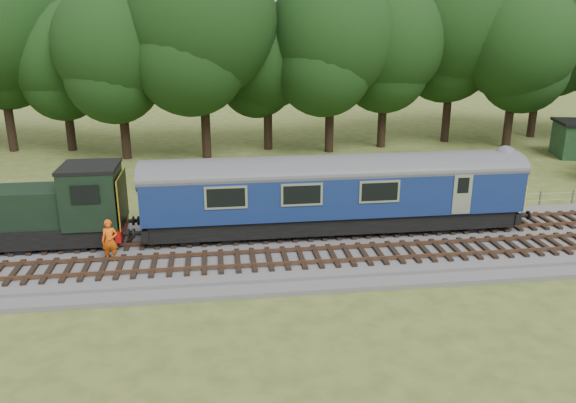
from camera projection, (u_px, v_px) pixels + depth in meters
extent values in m
plane|color=#43551F|center=(311.00, 251.00, 26.13)|extent=(120.00, 120.00, 0.00)
cube|color=#4C4C4F|center=(311.00, 247.00, 26.07)|extent=(70.00, 7.00, 0.35)
cube|color=brown|center=(309.00, 236.00, 26.62)|extent=(66.50, 0.07, 0.14)
cube|color=brown|center=(304.00, 225.00, 27.97)|extent=(66.50, 0.07, 0.14)
cube|color=brown|center=(320.00, 261.00, 23.79)|extent=(66.50, 0.07, 0.14)
cube|color=brown|center=(315.00, 248.00, 25.14)|extent=(66.50, 0.07, 0.14)
cube|color=black|center=(334.00, 218.00, 27.29)|extent=(17.46, 2.52, 0.85)
cube|color=navy|center=(334.00, 190.00, 26.85)|extent=(18.00, 2.80, 2.05)
cube|color=yellow|center=(511.00, 190.00, 28.08)|extent=(0.06, 2.74, 1.30)
cube|color=black|center=(451.00, 217.00, 28.09)|extent=(2.60, 2.00, 0.55)
cube|color=black|center=(210.00, 227.00, 26.61)|extent=(2.60, 2.00, 0.55)
cube|color=black|center=(23.00, 233.00, 25.52)|extent=(8.73, 2.39, 0.85)
cube|color=black|center=(92.00, 196.00, 25.41)|extent=(2.40, 2.55, 2.60)
cube|color=#A0100C|center=(122.00, 227.00, 26.05)|extent=(0.25, 2.60, 0.55)
cube|color=yellow|center=(123.00, 199.00, 25.63)|extent=(0.06, 2.55, 2.30)
imported|color=#FE5C0D|center=(110.00, 241.00, 23.91)|extent=(0.68, 0.45, 1.86)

